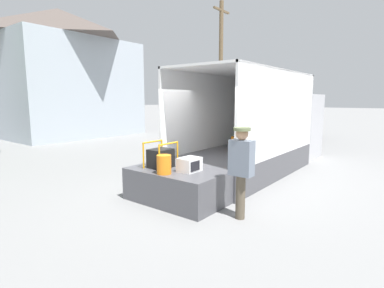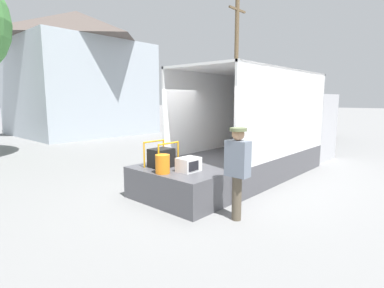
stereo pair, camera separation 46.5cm
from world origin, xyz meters
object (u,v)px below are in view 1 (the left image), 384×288
microwave (190,165)px  pickup_truck_black (290,128)px  portable_generator (161,158)px  orange_bucket (164,165)px  box_truck (269,136)px  worker_person (241,163)px  utility_pole (221,66)px

microwave → pickup_truck_black: 12.32m
portable_generator → pickup_truck_black: pickup_truck_black is taller
portable_generator → orange_bucket: (-0.40, -0.46, -0.02)m
portable_generator → orange_bucket: bearing=-131.1°
microwave → orange_bucket: (-0.49, 0.28, 0.05)m
box_truck → worker_person: bearing=-162.0°
box_truck → microwave: (-4.84, -0.33, -0.11)m
microwave → worker_person: bearing=-91.9°
portable_generator → orange_bucket: portable_generator is taller
pickup_truck_black → utility_pole: 6.57m
orange_bucket → pickup_truck_black: size_ratio=0.08×
microwave → portable_generator: (-0.09, 0.74, 0.07)m
microwave → pickup_truck_black: pickup_truck_black is taller
portable_generator → orange_bucket: size_ratio=1.59×
portable_generator → orange_bucket: 0.61m
microwave → pickup_truck_black: bearing=10.5°
microwave → portable_generator: bearing=97.1°
microwave → orange_bucket: 0.57m
utility_pole → box_truck: bearing=-138.3°
portable_generator → worker_person: size_ratio=0.36×
box_truck → worker_person: size_ratio=4.05×
orange_bucket → worker_person: 1.61m
worker_person → utility_pole: utility_pole is taller
pickup_truck_black → microwave: bearing=-169.5°
box_truck → orange_bucket: box_truck is taller
portable_generator → pickup_truck_black: (12.20, 1.51, -0.32)m
portable_generator → pickup_truck_black: size_ratio=0.13×
portable_generator → pickup_truck_black: 12.30m
portable_generator → utility_pole: 15.05m
worker_person → box_truck: bearing=18.0°
box_truck → orange_bucket: 5.33m
orange_bucket → worker_person: worker_person is taller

